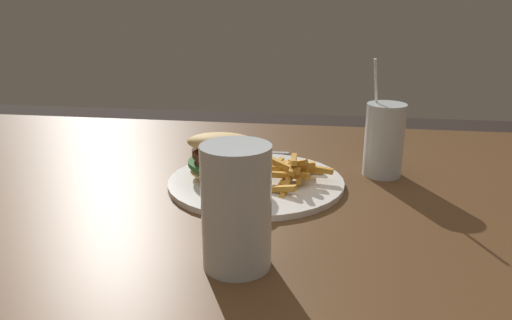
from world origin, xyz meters
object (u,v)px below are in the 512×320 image
at_px(beer_glass, 236,211).
at_px(juice_glass, 384,143).
at_px(meal_plate_near, 242,169).
at_px(spoon, 217,148).

height_order(beer_glass, juice_glass, juice_glass).
bearing_deg(meal_plate_near, spoon, -65.41).
xyz_separation_m(juice_glass, spoon, (0.33, -0.10, -0.05)).
height_order(meal_plate_near, spoon, meal_plate_near).
bearing_deg(spoon, beer_glass, 104.50).
bearing_deg(meal_plate_near, juice_glass, -160.45).
relative_size(meal_plate_near, spoon, 1.61).
bearing_deg(meal_plate_near, beer_glass, 98.73).
bearing_deg(beer_glass, spoon, -74.49).
height_order(meal_plate_near, juice_glass, juice_glass).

